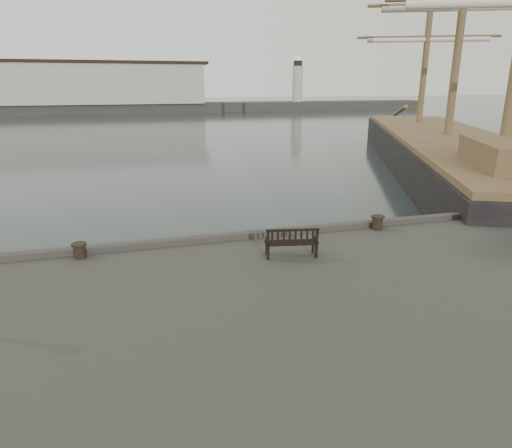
% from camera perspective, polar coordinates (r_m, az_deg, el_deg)
% --- Properties ---
extents(ground, '(400.00, 400.00, 0.00)m').
position_cam_1_polar(ground, '(14.79, -3.62, -7.51)').
color(ground, black).
rests_on(ground, ground).
extents(breakwater, '(140.00, 9.50, 12.20)m').
position_cam_1_polar(breakwater, '(105.16, -17.84, 15.38)').
color(breakwater, '#383530').
rests_on(breakwater, ground).
extents(bench, '(1.51, 0.76, 0.83)m').
position_cam_1_polar(bench, '(12.67, 4.42, -2.92)').
color(bench, black).
rests_on(bench, quay).
extents(bollard_left, '(0.52, 0.52, 0.43)m').
position_cam_1_polar(bollard_left, '(13.44, -21.20, -3.12)').
color(bollard_left, black).
rests_on(bollard_left, quay).
extents(bollard_right, '(0.48, 0.48, 0.46)m').
position_cam_1_polar(bollard_right, '(15.50, 14.94, 0.18)').
color(bollard_right, black).
rests_on(bollard_right, quay).
extents(tall_ship_main, '(23.54, 38.83, 29.37)m').
position_cam_1_polar(tall_ship_main, '(36.65, 22.47, 7.39)').
color(tall_ship_main, black).
rests_on(tall_ship_main, ground).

